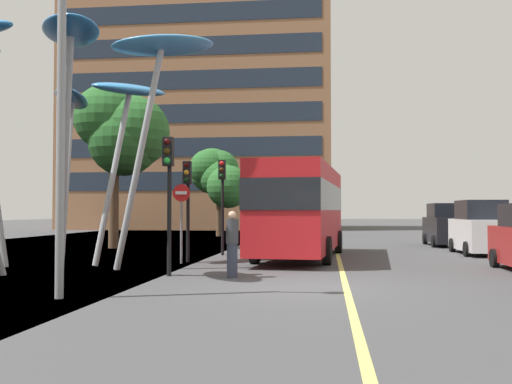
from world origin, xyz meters
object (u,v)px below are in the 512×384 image
(red_bus, at_px, (301,206))
(traffic_light_kerb_far, at_px, (187,189))
(traffic_light_kerb_near, at_px, (169,176))
(no_entry_sign, at_px, (181,211))
(pedestrian, at_px, (232,244))
(traffic_light_island_mid, at_px, (222,186))
(car_parked_far, at_px, (480,229))
(leaf_sculpture, at_px, (54,75))
(street_lamp, at_px, (80,78))
(car_side_street, at_px, (447,226))

(red_bus, height_order, traffic_light_kerb_far, red_bus)
(traffic_light_kerb_near, xyz_separation_m, no_entry_sign, (-0.61, 3.96, -0.98))
(no_entry_sign, bearing_deg, pedestrian, -59.32)
(traffic_light_island_mid, height_order, pedestrian, traffic_light_island_mid)
(red_bus, xyz_separation_m, traffic_light_kerb_far, (-3.91, -2.34, 0.57))
(traffic_light_kerb_far, bearing_deg, traffic_light_kerb_near, -83.26)
(car_parked_far, bearing_deg, red_bus, -158.99)
(leaf_sculpture, bearing_deg, traffic_light_island_mid, 56.15)
(traffic_light_kerb_near, bearing_deg, traffic_light_island_mid, 89.12)
(leaf_sculpture, height_order, street_lamp, leaf_sculpture)
(pedestrian, bearing_deg, leaf_sculpture, 164.28)
(red_bus, xyz_separation_m, pedestrian, (-1.56, -6.97, -1.10))
(leaf_sculpture, height_order, traffic_light_island_mid, leaf_sculpture)
(car_parked_far, xyz_separation_m, car_side_street, (-0.19, 5.96, -0.02))
(car_side_street, relative_size, no_entry_sign, 1.61)
(red_bus, bearing_deg, traffic_light_kerb_near, -116.28)
(car_parked_far, relative_size, no_entry_sign, 1.62)
(red_bus, relative_size, car_parked_far, 2.30)
(car_parked_far, distance_m, car_side_street, 5.97)
(traffic_light_island_mid, distance_m, no_entry_sign, 4.12)
(red_bus, distance_m, car_side_street, 11.40)
(traffic_light_kerb_near, relative_size, traffic_light_island_mid, 0.99)
(no_entry_sign, bearing_deg, leaf_sculpture, -145.55)
(leaf_sculpture, relative_size, traffic_light_island_mid, 3.12)
(street_lamp, relative_size, pedestrian, 3.92)
(pedestrian, bearing_deg, street_lamp, -121.52)
(traffic_light_kerb_far, height_order, pedestrian, traffic_light_kerb_far)
(traffic_light_kerb_near, bearing_deg, pedestrian, -4.22)
(traffic_light_kerb_near, distance_m, pedestrian, 2.61)
(leaf_sculpture, height_order, no_entry_sign, leaf_sculpture)
(red_bus, bearing_deg, car_parked_far, 21.01)
(leaf_sculpture, xyz_separation_m, traffic_light_island_mid, (4.26, 6.35, -3.28))
(traffic_light_kerb_near, xyz_separation_m, street_lamp, (-0.74, -4.31, 1.79))
(red_bus, distance_m, leaf_sculpture, 10.05)
(car_side_street, xyz_separation_m, street_lamp, (-11.30, -19.93, 3.54))
(car_side_street, bearing_deg, pedestrian, -119.01)
(street_lamp, xyz_separation_m, pedestrian, (2.56, 4.17, -3.66))
(car_parked_far, relative_size, car_side_street, 1.01)
(pedestrian, bearing_deg, traffic_light_kerb_far, 116.87)
(traffic_light_kerb_near, relative_size, car_side_street, 0.88)
(leaf_sculpture, xyz_separation_m, traffic_light_kerb_far, (3.60, 2.96, -3.50))
(car_side_street, distance_m, pedestrian, 18.02)
(traffic_light_island_mid, bearing_deg, traffic_light_kerb_near, -90.88)
(traffic_light_kerb_near, height_order, no_entry_sign, traffic_light_kerb_near)
(no_entry_sign, bearing_deg, traffic_light_kerb_near, -81.20)
(car_side_street, xyz_separation_m, no_entry_sign, (-11.17, -11.67, 0.78))
(pedestrian, bearing_deg, traffic_light_kerb_near, 175.78)
(leaf_sculpture, distance_m, no_entry_sign, 6.04)
(traffic_light_kerb_far, bearing_deg, leaf_sculpture, -140.65)
(pedestrian, height_order, no_entry_sign, no_entry_sign)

